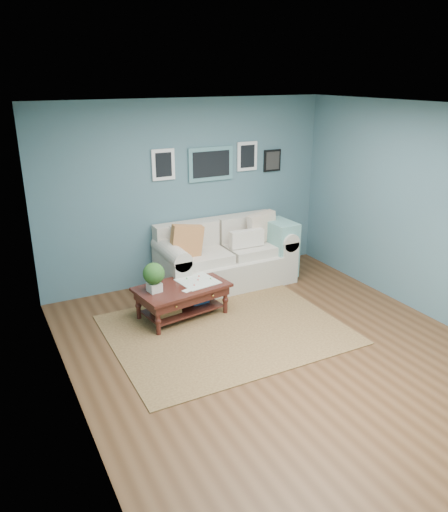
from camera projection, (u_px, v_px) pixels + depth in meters
room_shell at (279, 237)px, 5.36m from camera, size 5.00×5.02×2.70m
area_rug at (226, 329)px, 6.23m from camera, size 2.79×2.24×0.01m
loveseat at (230, 256)px, 7.52m from camera, size 2.06×0.93×1.06m
coffee_table at (178, 292)px, 6.43m from camera, size 1.25×0.84×0.82m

